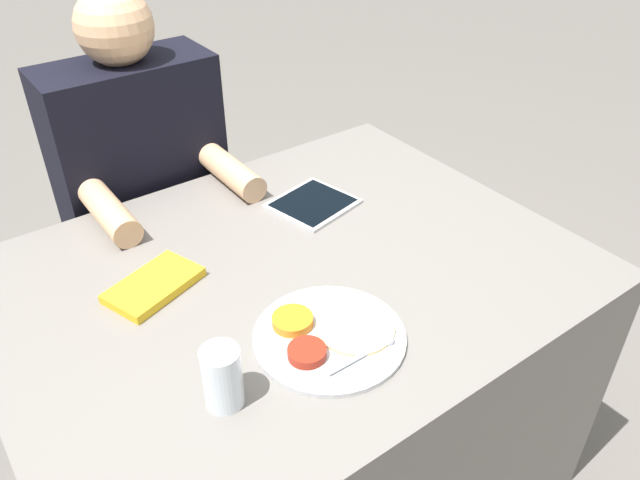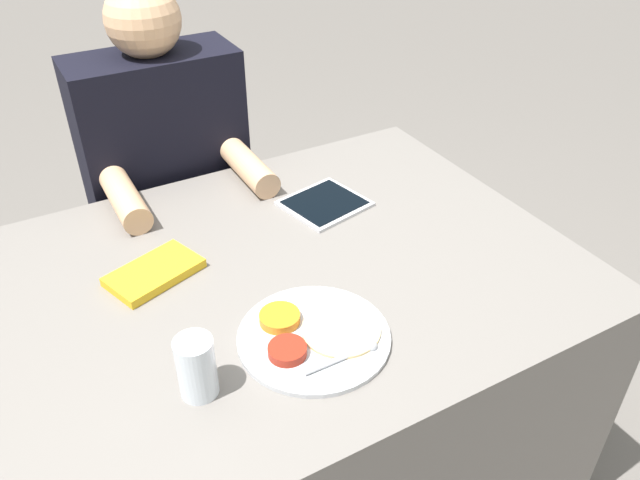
{
  "view_description": "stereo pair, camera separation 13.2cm",
  "coord_description": "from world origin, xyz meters",
  "px_view_note": "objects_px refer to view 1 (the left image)",
  "views": [
    {
      "loc": [
        -0.57,
        -0.89,
        1.56
      ],
      "look_at": [
        0.07,
        -0.02,
        0.8
      ],
      "focal_mm": 35.0,
      "sensor_mm": 36.0,
      "label": 1
    },
    {
      "loc": [
        -0.46,
        -0.96,
        1.56
      ],
      "look_at": [
        0.07,
        -0.02,
        0.8
      ],
      "focal_mm": 35.0,
      "sensor_mm": 36.0,
      "label": 2
    }
  ],
  "objects_px": {
    "tablet_device": "(313,204)",
    "person_diner": "(152,223)",
    "thali_tray": "(328,336)",
    "red_notebook": "(154,286)",
    "drinking_glass": "(222,377)"
  },
  "relations": [
    {
      "from": "tablet_device",
      "to": "person_diner",
      "type": "height_order",
      "value": "person_diner"
    },
    {
      "from": "thali_tray",
      "to": "person_diner",
      "type": "bearing_deg",
      "value": 91.42
    },
    {
      "from": "thali_tray",
      "to": "person_diner",
      "type": "relative_size",
      "value": 0.24
    },
    {
      "from": "red_notebook",
      "to": "tablet_device",
      "type": "height_order",
      "value": "red_notebook"
    },
    {
      "from": "thali_tray",
      "to": "drinking_glass",
      "type": "relative_size",
      "value": 2.48
    },
    {
      "from": "red_notebook",
      "to": "drinking_glass",
      "type": "height_order",
      "value": "drinking_glass"
    },
    {
      "from": "red_notebook",
      "to": "tablet_device",
      "type": "relative_size",
      "value": 0.99
    },
    {
      "from": "tablet_device",
      "to": "red_notebook",
      "type": "bearing_deg",
      "value": -170.98
    },
    {
      "from": "thali_tray",
      "to": "person_diner",
      "type": "height_order",
      "value": "person_diner"
    },
    {
      "from": "thali_tray",
      "to": "tablet_device",
      "type": "relative_size",
      "value": 1.31
    },
    {
      "from": "tablet_device",
      "to": "drinking_glass",
      "type": "xyz_separation_m",
      "value": [
        -0.48,
        -0.42,
        0.05
      ]
    },
    {
      "from": "drinking_glass",
      "to": "thali_tray",
      "type": "bearing_deg",
      "value": 4.26
    },
    {
      "from": "tablet_device",
      "to": "drinking_glass",
      "type": "distance_m",
      "value": 0.64
    },
    {
      "from": "thali_tray",
      "to": "tablet_device",
      "type": "distance_m",
      "value": 0.47
    },
    {
      "from": "red_notebook",
      "to": "drinking_glass",
      "type": "xyz_separation_m",
      "value": [
        -0.03,
        -0.34,
        0.05
      ]
    }
  ]
}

